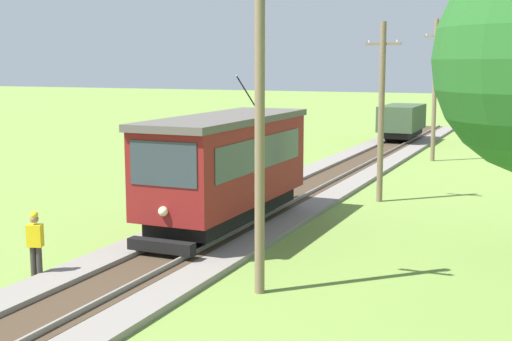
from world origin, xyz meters
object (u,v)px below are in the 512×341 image
object	(u,v)px
red_tram	(226,165)
freight_car	(402,121)
utility_pole_near_tram	(260,121)
utility_pole_far	(435,89)
utility_pole_distant	(466,91)
track_worker	(35,242)
utility_pole_mid	(381,111)

from	to	relation	value
red_tram	freight_car	xyz separation A→B (m)	(-0.00, 27.89, -0.64)
red_tram	utility_pole_near_tram	bearing A→B (deg)	-57.23
red_tram	utility_pole_far	world-z (taller)	utility_pole_far
utility_pole_distant	track_worker	size ratio (longest dim) A/B	3.73
freight_car	utility_pole_far	world-z (taller)	utility_pole_far
utility_pole_far	utility_pole_distant	distance (m)	14.15
utility_pole_near_tram	utility_pole_far	distance (m)	24.98
utility_pole_distant	utility_pole_near_tram	bearing A→B (deg)	-90.00
utility_pole_near_tram	utility_pole_far	bearing A→B (deg)	90.00
utility_pole_mid	utility_pole_far	world-z (taller)	utility_pole_far
utility_pole_distant	track_worker	distance (m)	40.86
freight_car	utility_pole_mid	size ratio (longest dim) A/B	0.73
red_tram	utility_pole_mid	xyz separation A→B (m)	(3.47, 6.87, 1.45)
red_tram	track_worker	world-z (taller)	red_tram
utility_pole_mid	utility_pole_far	distance (m)	12.73
utility_pole_mid	utility_pole_far	xyz separation A→B (m)	(0.00, 12.72, 0.41)
freight_car	utility_pole_distant	distance (m)	7.04
freight_car	utility_pole_far	size ratio (longest dim) A/B	0.66
freight_car	utility_pole_mid	bearing A→B (deg)	-80.62
utility_pole_far	track_worker	bearing A→B (deg)	-102.25
utility_pole_mid	track_worker	bearing A→B (deg)	-112.83
red_tram	utility_pole_far	bearing A→B (deg)	79.96
red_tram	freight_car	size ratio (longest dim) A/B	1.64
utility_pole_mid	utility_pole_distant	world-z (taller)	utility_pole_mid
freight_car	utility_pole_near_tram	size ratio (longest dim) A/B	0.64
utility_pole_near_tram	utility_pole_far	xyz separation A→B (m)	(0.00, 24.98, -0.11)
utility_pole_mid	utility_pole_distant	bearing A→B (deg)	90.00
utility_pole_near_tram	utility_pole_distant	size ratio (longest dim) A/B	1.22
utility_pole_distant	freight_car	bearing A→B (deg)	-120.77
freight_car	utility_pole_distant	size ratio (longest dim) A/B	0.78
red_tram	utility_pole_mid	size ratio (longest dim) A/B	1.20
utility_pole_distant	utility_pole_mid	bearing A→B (deg)	-90.00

